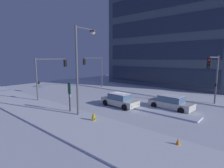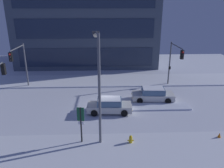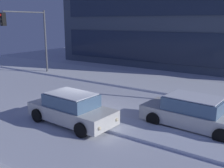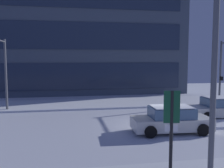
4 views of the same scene
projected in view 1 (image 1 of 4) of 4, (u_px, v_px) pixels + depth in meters
ground at (124, 103)px, 22.10m from camera, size 52.00×52.00×0.00m
curb_strip_near at (68, 120)px, 15.87m from camera, size 52.00×5.20×0.14m
curb_strip_far at (156, 93)px, 28.31m from camera, size 52.00×5.20×0.14m
median_strip at (155, 110)px, 18.85m from camera, size 9.00×1.80×0.14m
office_tower_main at (174, 8)px, 37.21m from camera, size 23.90×14.05×31.56m
car_near at (120, 100)px, 20.63m from camera, size 4.58×2.17×1.49m
car_far at (171, 103)px, 19.47m from camera, size 4.83×2.33×1.49m
traffic_light_corner_far_right at (214, 72)px, 19.49m from camera, size 0.32×4.61×5.82m
traffic_light_corner_near_left at (50, 70)px, 23.96m from camera, size 0.32×4.75×5.59m
traffic_light_corner_far_left at (94, 67)px, 31.58m from camera, size 0.32×4.54×5.72m
street_lamp_arched at (82, 59)px, 17.00m from camera, size 0.62×2.67×8.47m
fire_hydrant at (94, 118)px, 15.57m from camera, size 0.48×0.26×0.77m
parking_info_sign at (69, 94)px, 17.99m from camera, size 0.55×0.15×3.07m
construction_cone at (178, 142)px, 11.25m from camera, size 0.36×0.36×0.55m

